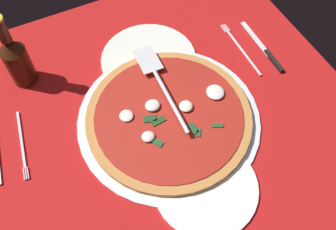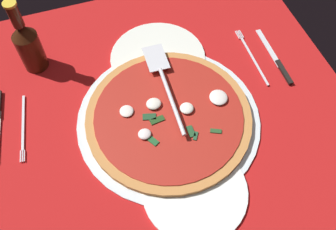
{
  "view_description": "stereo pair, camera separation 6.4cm",
  "coord_description": "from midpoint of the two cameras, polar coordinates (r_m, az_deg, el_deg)",
  "views": [
    {
      "loc": [
        -43.19,
        20.36,
        79.38
      ],
      "look_at": [
        0.43,
        -1.15,
        1.92
      ],
      "focal_mm": 40.16,
      "sensor_mm": 36.0,
      "label": 1
    },
    {
      "loc": [
        -45.63,
        14.47,
        79.38
      ],
      "look_at": [
        0.43,
        -1.15,
        1.92
      ],
      "focal_mm": 40.16,
      "sensor_mm": 36.0,
      "label": 2
    }
  ],
  "objects": [
    {
      "name": "dinner_plate_left",
      "position": [
        0.85,
        3.57,
        -11.0
      ],
      "size": [
        23.25,
        23.25,
        1.0
      ],
      "primitive_type": "cylinder",
      "color": "white",
      "rests_on": "ground_plane"
    },
    {
      "name": "dinner_plate_right",
      "position": [
        1.04,
        -4.74,
        8.34
      ],
      "size": [
        25.92,
        25.92,
        1.0
      ],
      "primitive_type": "cylinder",
      "color": "white",
      "rests_on": "ground_plane"
    },
    {
      "name": "place_setting_far",
      "position": [
        0.98,
        -24.89,
        -3.91
      ],
      "size": [
        22.01,
        15.95,
        1.4
      ],
      "rotation": [
        0.0,
        0.0,
        3.0
      ],
      "color": "white",
      "rests_on": "ground_plane"
    },
    {
      "name": "pizza_pan",
      "position": [
        0.93,
        -1.97,
        -0.57
      ],
      "size": [
        44.91,
        44.91,
        0.82
      ],
      "primitive_type": "cylinder",
      "color": "silver",
      "rests_on": "ground_plane"
    },
    {
      "name": "ground_plane",
      "position": [
        0.93,
        -2.49,
        -1.34
      ],
      "size": [
        96.25,
        96.25,
        0.8
      ],
      "primitive_type": "cube",
      "color": "#B11717"
    },
    {
      "name": "pizza",
      "position": [
        0.92,
        -1.96,
        -0.13
      ],
      "size": [
        40.48,
        40.48,
        2.99
      ],
      "color": "#C58040",
      "rests_on": "pizza_pan"
    },
    {
      "name": "beer_bottle",
      "position": [
        1.02,
        -23.75,
        7.73
      ],
      "size": [
        6.34,
        6.34,
        21.76
      ],
      "color": "#3C1C0D",
      "rests_on": "ground_plane"
    },
    {
      "name": "pizza_server",
      "position": [
        0.94,
        -3.1,
        4.84
      ],
      "size": [
        28.84,
        5.79,
        1.0
      ],
      "rotation": [
        0.0,
        0.0,
        6.25
      ],
      "color": "silver",
      "rests_on": "pizza"
    },
    {
      "name": "checker_pattern",
      "position": [
        0.93,
        -2.5,
        -1.2
      ],
      "size": [
        96.25,
        96.25,
        0.1
      ],
      "color": "silver",
      "rests_on": "ground_plane"
    },
    {
      "name": "place_setting_near",
      "position": [
        1.08,
        11.14,
        9.52
      ],
      "size": [
        22.14,
        13.26,
        1.4
      ],
      "rotation": [
        0.0,
        0.0,
        -0.02
      ],
      "color": "white",
      "rests_on": "ground_plane"
    }
  ]
}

